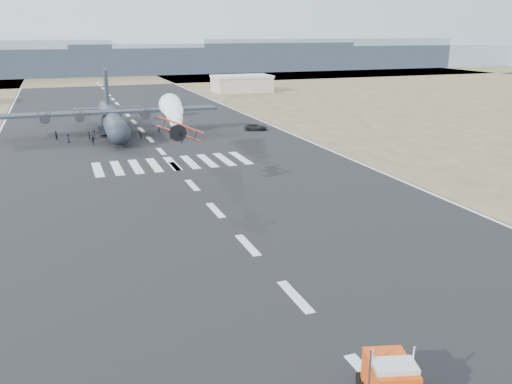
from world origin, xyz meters
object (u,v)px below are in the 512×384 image
crew_g (159,129)px  crew_f (170,132)px  crew_a (89,136)px  crew_b (140,134)px  support_vehicle (256,127)px  crew_d (93,140)px  transport_aircraft (112,118)px  crew_h (56,136)px  hangar_right (242,83)px  crew_c (94,134)px  crew_e (68,138)px  aerobatic_biplane (180,130)px

crew_g → crew_f: bearing=26.6°
crew_a → crew_b: bearing=-81.8°
support_vehicle → crew_d: (-35.03, -3.97, 0.18)m
transport_aircraft → crew_d: bearing=-112.7°
crew_h → crew_b: bearing=124.7°
crew_g → hangar_right: bearing=155.2°
transport_aircraft → crew_b: 9.32m
crew_f → crew_h: bearing=-143.2°
hangar_right → support_vehicle: bearing=-106.4°
crew_c → crew_e: (-5.18, -2.69, -0.01)m
aerobatic_biplane → crew_c: 46.01m
aerobatic_biplane → crew_a: (-9.38, 42.80, -7.73)m
transport_aircraft → crew_f: transport_aircraft is taller
crew_b → crew_h: (-16.21, 4.39, 0.02)m
support_vehicle → crew_b: bearing=116.0°
support_vehicle → hangar_right: bearing=7.5°
crew_d → crew_b: bearing=167.2°
hangar_right → transport_aircraft: 86.06m
transport_aircraft → crew_f: (10.90, -7.49, -2.45)m
crew_g → crew_h: (-20.93, -0.12, -0.03)m
crew_c → crew_e: crew_c is taller
crew_a → crew_h: (-6.36, 2.85, -0.03)m
support_vehicle → crew_h: crew_h is taller
crew_d → crew_e: bearing=-70.2°
crew_c → crew_f: 15.40m
crew_c → crew_d: (-0.68, -6.39, -0.00)m
crew_d → crew_h: size_ratio=1.03×
hangar_right → crew_h: 96.07m
crew_f → crew_h: crew_h is taller
hangar_right → crew_f: (-41.42, -75.81, -2.18)m
transport_aircraft → crew_e: bearing=-141.2°
hangar_right → crew_b: (-47.73, -76.06, -2.17)m
crew_f → aerobatic_biplane: bearing=-52.0°
crew_c → transport_aircraft: bearing=-50.0°
transport_aircraft → crew_g: 10.15m
aerobatic_biplane → support_vehicle: bearing=66.9°
crew_a → crew_e: crew_a is taller
crew_c → crew_d: 6.43m
crew_c → crew_g: 13.56m
transport_aircraft → crew_d: 12.10m
aerobatic_biplane → crew_g: bearing=92.2°
crew_b → crew_h: bearing=-82.5°
crew_d → crew_g: 16.08m
hangar_right → crew_f: hangar_right is taller
crew_e → crew_f: size_ratio=1.05×
hangar_right → crew_d: hangar_right is taller
crew_b → support_vehicle: bearing=114.6°
hangar_right → crew_e: size_ratio=11.74×
support_vehicle → crew_e: (-39.52, -0.27, 0.17)m
hangar_right → crew_d: (-57.19, -79.13, -2.13)m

